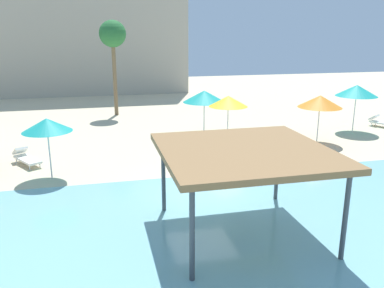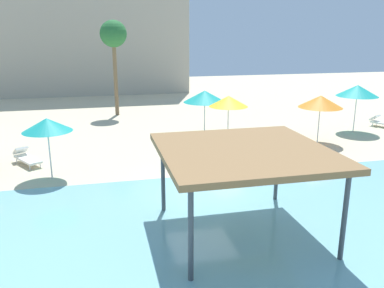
{
  "view_description": "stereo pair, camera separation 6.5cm",
  "coord_description": "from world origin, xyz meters",
  "px_view_note": "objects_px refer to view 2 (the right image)",
  "views": [
    {
      "loc": [
        -3.75,
        -14.11,
        5.95
      ],
      "look_at": [
        0.1,
        2.0,
        1.3
      ],
      "focal_mm": 37.43,
      "sensor_mm": 36.0,
      "label": 1
    },
    {
      "loc": [
        -3.69,
        -14.12,
        5.95
      ],
      "look_at": [
        0.1,
        2.0,
        1.3
      ],
      "focal_mm": 37.43,
      "sensor_mm": 36.0,
      "label": 2
    }
  ],
  "objects_px": {
    "beach_umbrella_teal_1": "(357,91)",
    "lounge_chair_1": "(383,122)",
    "beach_umbrella_yellow_0": "(229,101)",
    "lounge_chair_0": "(209,163)",
    "lounge_chair_2": "(26,157)",
    "shade_pavilion": "(244,154)",
    "palm_tree_0": "(113,36)",
    "beach_umbrella_teal_4": "(205,96)",
    "beach_umbrella_orange_6": "(321,102)",
    "beach_umbrella_teal_3": "(47,125)"
  },
  "relations": [
    {
      "from": "beach_umbrella_teal_1",
      "to": "lounge_chair_1",
      "type": "relative_size",
      "value": 1.46
    },
    {
      "from": "beach_umbrella_yellow_0",
      "to": "lounge_chair_0",
      "type": "xyz_separation_m",
      "value": [
        -1.86,
        -3.01,
        -2.21
      ]
    },
    {
      "from": "lounge_chair_1",
      "to": "beach_umbrella_yellow_0",
      "type": "bearing_deg",
      "value": -102.77
    },
    {
      "from": "beach_umbrella_yellow_0",
      "to": "lounge_chair_1",
      "type": "relative_size",
      "value": 1.43
    },
    {
      "from": "lounge_chair_2",
      "to": "lounge_chair_1",
      "type": "bearing_deg",
      "value": 65.55
    },
    {
      "from": "lounge_chair_1",
      "to": "shade_pavilion",
      "type": "bearing_deg",
      "value": -76.01
    },
    {
      "from": "lounge_chair_0",
      "to": "palm_tree_0",
      "type": "height_order",
      "value": "palm_tree_0"
    },
    {
      "from": "shade_pavilion",
      "to": "beach_umbrella_teal_4",
      "type": "distance_m",
      "value": 12.1
    },
    {
      "from": "beach_umbrella_orange_6",
      "to": "lounge_chair_0",
      "type": "relative_size",
      "value": 1.34
    },
    {
      "from": "beach_umbrella_teal_4",
      "to": "palm_tree_0",
      "type": "xyz_separation_m",
      "value": [
        -4.74,
        7.34,
        3.32
      ]
    },
    {
      "from": "beach_umbrella_orange_6",
      "to": "lounge_chair_2",
      "type": "height_order",
      "value": "beach_umbrella_orange_6"
    },
    {
      "from": "lounge_chair_1",
      "to": "palm_tree_0",
      "type": "height_order",
      "value": "palm_tree_0"
    },
    {
      "from": "shade_pavilion",
      "to": "palm_tree_0",
      "type": "height_order",
      "value": "palm_tree_0"
    },
    {
      "from": "beach_umbrella_orange_6",
      "to": "lounge_chair_1",
      "type": "relative_size",
      "value": 1.34
    },
    {
      "from": "lounge_chair_2",
      "to": "beach_umbrella_orange_6",
      "type": "bearing_deg",
      "value": 59.26
    },
    {
      "from": "beach_umbrella_teal_4",
      "to": "lounge_chair_0",
      "type": "distance_m",
      "value": 6.65
    },
    {
      "from": "beach_umbrella_yellow_0",
      "to": "beach_umbrella_teal_4",
      "type": "relative_size",
      "value": 1.06
    },
    {
      "from": "beach_umbrella_teal_1",
      "to": "palm_tree_0",
      "type": "bearing_deg",
      "value": 148.32
    },
    {
      "from": "beach_umbrella_teal_1",
      "to": "beach_umbrella_teal_4",
      "type": "height_order",
      "value": "beach_umbrella_teal_1"
    },
    {
      "from": "shade_pavilion",
      "to": "beach_umbrella_orange_6",
      "type": "relative_size",
      "value": 1.83
    },
    {
      "from": "shade_pavilion",
      "to": "beach_umbrella_orange_6",
      "type": "height_order",
      "value": "shade_pavilion"
    },
    {
      "from": "shade_pavilion",
      "to": "beach_umbrella_teal_4",
      "type": "xyz_separation_m",
      "value": [
        2.01,
        11.93,
        -0.21
      ]
    },
    {
      "from": "beach_umbrella_teal_3",
      "to": "lounge_chair_0",
      "type": "height_order",
      "value": "beach_umbrella_teal_3"
    },
    {
      "from": "beach_umbrella_teal_4",
      "to": "beach_umbrella_yellow_0",
      "type": "bearing_deg",
      "value": -82.57
    },
    {
      "from": "beach_umbrella_teal_3",
      "to": "beach_umbrella_yellow_0",
      "type": "bearing_deg",
      "value": 15.68
    },
    {
      "from": "shade_pavilion",
      "to": "beach_umbrella_teal_3",
      "type": "relative_size",
      "value": 1.88
    },
    {
      "from": "beach_umbrella_orange_6",
      "to": "shade_pavilion",
      "type": "bearing_deg",
      "value": -131.01
    },
    {
      "from": "beach_umbrella_teal_3",
      "to": "shade_pavilion",
      "type": "bearing_deg",
      "value": -46.02
    },
    {
      "from": "beach_umbrella_teal_3",
      "to": "lounge_chair_2",
      "type": "bearing_deg",
      "value": 121.19
    },
    {
      "from": "beach_umbrella_teal_1",
      "to": "lounge_chair_0",
      "type": "relative_size",
      "value": 1.46
    },
    {
      "from": "beach_umbrella_yellow_0",
      "to": "lounge_chair_0",
      "type": "relative_size",
      "value": 1.44
    },
    {
      "from": "beach_umbrella_yellow_0",
      "to": "beach_umbrella_teal_1",
      "type": "bearing_deg",
      "value": 12.22
    },
    {
      "from": "beach_umbrella_orange_6",
      "to": "lounge_chair_2",
      "type": "xyz_separation_m",
      "value": [
        -15.16,
        -0.27,
        -1.98
      ]
    },
    {
      "from": "beach_umbrella_yellow_0",
      "to": "lounge_chair_2",
      "type": "xyz_separation_m",
      "value": [
        -9.89,
        -0.2,
        -2.21
      ]
    },
    {
      "from": "lounge_chair_1",
      "to": "lounge_chair_2",
      "type": "xyz_separation_m",
      "value": [
        -21.27,
        -2.73,
        0.0
      ]
    },
    {
      "from": "beach_umbrella_orange_6",
      "to": "lounge_chair_2",
      "type": "relative_size",
      "value": 1.37
    },
    {
      "from": "beach_umbrella_teal_3",
      "to": "beach_umbrella_teal_4",
      "type": "distance_m",
      "value": 9.87
    },
    {
      "from": "beach_umbrella_teal_4",
      "to": "lounge_chair_2",
      "type": "xyz_separation_m",
      "value": [
        -9.48,
        -3.36,
        -2.0
      ]
    },
    {
      "from": "beach_umbrella_yellow_0",
      "to": "lounge_chair_2",
      "type": "height_order",
      "value": "beach_umbrella_yellow_0"
    },
    {
      "from": "palm_tree_0",
      "to": "beach_umbrella_orange_6",
      "type": "bearing_deg",
      "value": -45.02
    },
    {
      "from": "lounge_chair_2",
      "to": "beach_umbrella_teal_3",
      "type": "bearing_deg",
      "value": -0.58
    },
    {
      "from": "shade_pavilion",
      "to": "lounge_chair_0",
      "type": "xyz_separation_m",
      "value": [
        0.56,
        5.76,
        -2.21
      ]
    },
    {
      "from": "beach_umbrella_teal_3",
      "to": "lounge_chair_1",
      "type": "distance_m",
      "value": 20.63
    },
    {
      "from": "beach_umbrella_teal_3",
      "to": "beach_umbrella_teal_4",
      "type": "relative_size",
      "value": 0.96
    },
    {
      "from": "beach_umbrella_teal_1",
      "to": "lounge_chair_0",
      "type": "xyz_separation_m",
      "value": [
        -10.64,
        -4.91,
        -2.21
      ]
    },
    {
      "from": "beach_umbrella_teal_1",
      "to": "beach_umbrella_teal_3",
      "type": "distance_m",
      "value": 17.87
    },
    {
      "from": "beach_umbrella_teal_3",
      "to": "beach_umbrella_orange_6",
      "type": "height_order",
      "value": "beach_umbrella_orange_6"
    },
    {
      "from": "lounge_chair_0",
      "to": "lounge_chair_2",
      "type": "bearing_deg",
      "value": -118.36
    },
    {
      "from": "lounge_chair_2",
      "to": "beach_umbrella_teal_1",
      "type": "bearing_deg",
      "value": 64.64
    },
    {
      "from": "shade_pavilion",
      "to": "lounge_chair_1",
      "type": "distance_m",
      "value": 17.97
    }
  ]
}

